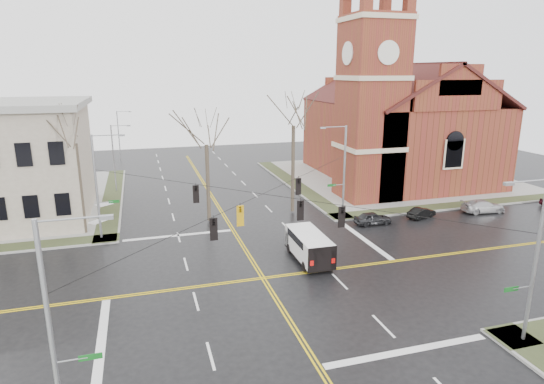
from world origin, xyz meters
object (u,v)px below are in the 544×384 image
object	(u,v)px
signal_pole_nw	(98,184)
streetlight_north_a	(115,156)
church	(394,116)
tree_ne	(294,120)
streetlight_north_b	(120,134)
parked_car_b	(421,213)
signal_pole_sw	(54,324)
cargo_van	(308,244)
tree_nw_near	(206,140)
signal_pole_ne	(343,168)
parked_car_c	(483,206)
parked_car_a	(373,218)
tree_nw_far	(75,137)
signal_pole_se	(533,257)

from	to	relation	value
signal_pole_nw	streetlight_north_a	distance (m)	16.52
church	tree_ne	world-z (taller)	church
streetlight_north_b	parked_car_b	bearing A→B (deg)	-53.16
church	signal_pole_sw	size ratio (longest dim) A/B	3.06
cargo_van	parked_car_b	size ratio (longest dim) A/B	1.77
church	streetlight_north_a	xyz separation A→B (m)	(-35.42, 3.22, -3.97)
tree_nw_near	tree_ne	size ratio (longest dim) A/B	0.84
streetlight_north_a	parked_car_b	xyz separation A→B (m)	(29.44, -19.29, -3.94)
church	signal_pole_ne	xyz separation A→B (m)	(-13.44, -13.28, -3.48)
streetlight_north_b	cargo_van	xyz separation A→B (m)	(14.89, -45.72, -3.20)
signal_pole_ne	parked_car_c	bearing A→B (deg)	-11.49
parked_car_b	parked_car_a	bearing A→B (deg)	75.56
signal_pole_ne	parked_car_a	distance (m)	5.69
parked_car_b	tree_nw_far	world-z (taller)	tree_nw_far
signal_pole_se	parked_car_a	distance (m)	20.36
signal_pole_ne	tree_nw_near	world-z (taller)	tree_nw_near
streetlight_north_a	tree_nw_far	bearing A→B (deg)	-98.99
signal_pole_nw	cargo_van	distance (m)	18.46
signal_pole_sw	tree_ne	world-z (taller)	tree_ne
streetlight_north_b	parked_car_c	bearing A→B (deg)	-47.13
parked_car_b	signal_pole_ne	bearing A→B (deg)	50.96
signal_pole_ne	streetlight_north_a	xyz separation A→B (m)	(-21.97, 16.50, -0.48)
tree_nw_near	cargo_van	bearing A→B (deg)	-62.19
streetlight_north_a	signal_pole_sw	bearing A→B (deg)	-90.97
signal_pole_ne	parked_car_a	xyz separation A→B (m)	(1.83, -3.20, -4.34)
parked_car_a	church	bearing A→B (deg)	-33.94
streetlight_north_a	tree_nw_far	size ratio (longest dim) A/B	0.66
signal_pole_se	cargo_van	world-z (taller)	signal_pole_se
parked_car_b	cargo_van	bearing A→B (deg)	95.32
tree_ne	signal_pole_ne	bearing A→B (deg)	-30.89
parked_car_b	tree_nw_near	xyz separation A→B (m)	(-20.50, 4.88, 7.50)
parked_car_a	signal_pole_sw	bearing A→B (deg)	130.23
parked_car_a	parked_car_c	distance (m)	12.85
cargo_van	parked_car_c	world-z (taller)	cargo_van
parked_car_a	parked_car_c	world-z (taller)	parked_car_c
signal_pole_sw	parked_car_c	xyz separation A→B (m)	(37.32, 20.02, -4.30)
streetlight_north_b	church	bearing A→B (deg)	-33.25
signal_pole_sw	tree_nw_near	world-z (taller)	tree_nw_near
streetlight_north_a	streetlight_north_b	xyz separation A→B (m)	(0.00, 20.00, 0.00)
signal_pole_nw	tree_ne	bearing A→B (deg)	7.98
signal_pole_nw	tree_nw_far	distance (m)	4.49
parked_car_b	parked_car_c	xyz separation A→B (m)	(7.21, -0.19, 0.12)
streetlight_north_a	church	bearing A→B (deg)	-5.19
signal_pole_sw	tree_ne	size ratio (longest dim) A/B	0.68
signal_pole_nw	parked_car_b	size ratio (longest dim) A/B	2.79
church	parked_car_b	distance (m)	18.89
church	streetlight_north_b	world-z (taller)	church
streetlight_north_b	tree_nw_far	xyz separation A→B (m)	(-2.33, -34.73, 4.26)
signal_pole_sw	parked_car_c	distance (m)	42.56
tree_nw_far	cargo_van	bearing A→B (deg)	-32.54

